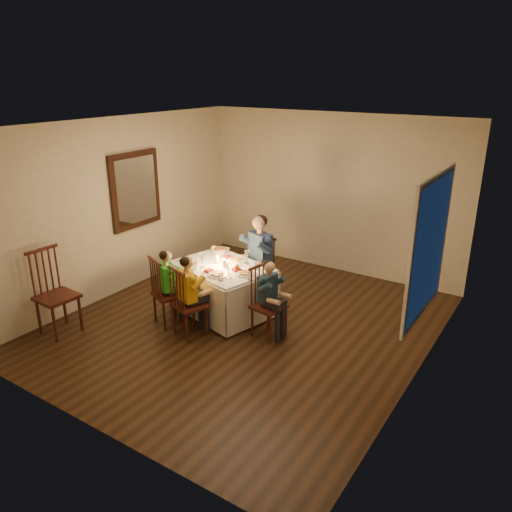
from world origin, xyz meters
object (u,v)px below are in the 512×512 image
Objects in this scene: adult at (259,297)px; serving_bowl at (220,251)px; chair_adult at (259,297)px; child_green at (171,322)px; dining_table at (222,279)px; chair_near_right at (191,334)px; child_yellow at (191,334)px; chair_extra at (62,331)px; child_teal at (269,335)px; chair_end at (269,335)px; chair_near_left at (171,322)px.

adult is 5.28× the size of serving_bowl.
chair_adult is 0.91× the size of child_green.
dining_table is at bearing -83.10° from adult.
chair_adult is at bearing -76.99° from chair_near_right.
chair_extra is at bearing 48.45° from child_yellow.
chair_extra is 1.04× the size of child_yellow.
child_green is 1.01× the size of child_teal.
serving_bowl is at bearing -24.61° from chair_extra.
chair_near_right is 1.00× the size of chair_end.
chair_near_right is at bearing -0.00° from child_yellow.
chair_near_left is at bearing -92.49° from adult.
chair_near_right is 3.92× the size of serving_bowl.
adult is at bearing 47.65° from chair_end.
chair_extra is 4.66× the size of serving_bowl.
child_yellow is (0.00, 0.00, 0.00)m from chair_near_right.
chair_end is at bearing -30.65° from chair_adult.
chair_near_right is 0.74× the size of adult.
chair_near_left is at bearing -92.49° from chair_adult.
chair_end is 0.92× the size of child_teal.
chair_near_right is at bearing -168.81° from chair_near_left.
adult is at bearing -88.98° from chair_near_left.
child_teal is (0.86, 0.52, 0.00)m from chair_near_right.
chair_extra is 1.40m from child_green.
serving_bowl is (-1.24, 0.64, 0.72)m from chair_end.
chair_extra is at bearing 48.45° from chair_near_right.
dining_table reaches higher than adult.
adult is at bearing 91.11° from dining_table.
chair_adult is at bearing -30.91° from chair_extra.
dining_table is at bearing -68.99° from child_yellow.
adult is at bearing -30.91° from chair_extra.
child_yellow is 1.01m from child_teal.
chair_adult is 0.84× the size of chair_extra.
child_yellow is 4.47× the size of serving_bowl.
child_yellow is (-0.86, -0.52, 0.00)m from chair_end.
serving_bowl reaches higher than child_yellow.
adult reaches higher than child_teal.
child_yellow is (0.44, -0.10, 0.00)m from chair_near_left.
serving_bowl reaches higher than chair_near_left.
chair_adult and chair_end have the same top height.
adult is 1.24× the size of child_teal.
chair_near_right and chair_end have the same top height.
dining_table is 0.57m from serving_bowl.
chair_end is 1.18m from adult.
chair_near_right is 0.92× the size of child_teal.
chair_near_left is at bearing -106.84° from dining_table.
child_green is (0.00, 0.00, 0.00)m from chair_near_left.
dining_table is at bearing 83.93° from chair_end.
chair_adult is 0.91m from serving_bowl.
child_teal is at bearing -30.65° from chair_adult.
serving_bowl is (0.06, 1.06, 0.72)m from child_green.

